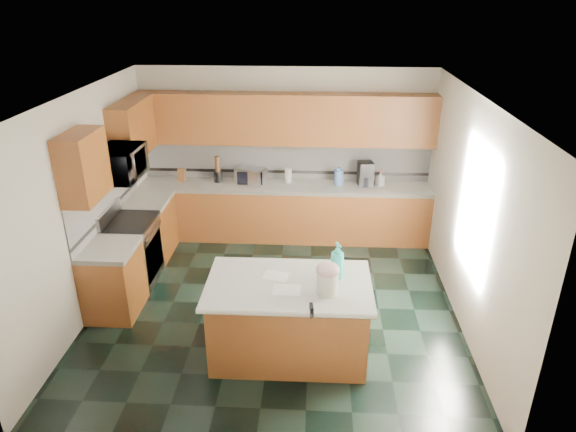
{
  "coord_description": "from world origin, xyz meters",
  "views": [
    {
      "loc": [
        0.49,
        -5.6,
        3.8
      ],
      "look_at": [
        0.15,
        0.35,
        1.12
      ],
      "focal_mm": 32.0,
      "sensor_mm": 36.0,
      "label": 1
    }
  ],
  "objects_px": {
    "island_base": "(289,321)",
    "soap_bottle_island": "(337,261)",
    "treat_jar": "(327,283)",
    "toaster_oven": "(251,175)",
    "coffee_maker": "(365,173)",
    "knife_block": "(182,175)",
    "island_top": "(289,285)"
  },
  "relations": [
    {
      "from": "treat_jar",
      "to": "coffee_maker",
      "type": "distance_m",
      "value": 3.25
    },
    {
      "from": "island_top",
      "to": "toaster_oven",
      "type": "distance_m",
      "value": 3.08
    },
    {
      "from": "knife_block",
      "to": "toaster_oven",
      "type": "height_order",
      "value": "toaster_oven"
    },
    {
      "from": "island_base",
      "to": "toaster_oven",
      "type": "height_order",
      "value": "toaster_oven"
    },
    {
      "from": "island_base",
      "to": "coffee_maker",
      "type": "xyz_separation_m",
      "value": [
        1.04,
        3.01,
        0.68
      ]
    },
    {
      "from": "knife_block",
      "to": "coffee_maker",
      "type": "relative_size",
      "value": 0.57
    },
    {
      "from": "island_base",
      "to": "coffee_maker",
      "type": "distance_m",
      "value": 3.25
    },
    {
      "from": "knife_block",
      "to": "toaster_oven",
      "type": "relative_size",
      "value": 0.49
    },
    {
      "from": "toaster_oven",
      "to": "coffee_maker",
      "type": "bearing_deg",
      "value": 25.15
    },
    {
      "from": "soap_bottle_island",
      "to": "treat_jar",
      "type": "bearing_deg",
      "value": -130.92
    },
    {
      "from": "knife_block",
      "to": "toaster_oven",
      "type": "xyz_separation_m",
      "value": [
        1.12,
        0.0,
        0.02
      ]
    },
    {
      "from": "island_base",
      "to": "treat_jar",
      "type": "distance_m",
      "value": 0.75
    },
    {
      "from": "island_base",
      "to": "island_top",
      "type": "bearing_deg",
      "value": -0.34
    },
    {
      "from": "island_top",
      "to": "toaster_oven",
      "type": "height_order",
      "value": "toaster_oven"
    },
    {
      "from": "island_base",
      "to": "toaster_oven",
      "type": "bearing_deg",
      "value": 104.18
    },
    {
      "from": "island_top",
      "to": "soap_bottle_island",
      "type": "bearing_deg",
      "value": 14.38
    },
    {
      "from": "soap_bottle_island",
      "to": "coffee_maker",
      "type": "bearing_deg",
      "value": 57.74
    },
    {
      "from": "island_top",
      "to": "treat_jar",
      "type": "distance_m",
      "value": 0.46
    },
    {
      "from": "treat_jar",
      "to": "soap_bottle_island",
      "type": "height_order",
      "value": "soap_bottle_island"
    },
    {
      "from": "coffee_maker",
      "to": "island_top",
      "type": "bearing_deg",
      "value": -117.03
    },
    {
      "from": "knife_block",
      "to": "coffee_maker",
      "type": "bearing_deg",
      "value": 1.3
    },
    {
      "from": "knife_block",
      "to": "toaster_oven",
      "type": "bearing_deg",
      "value": 0.71
    },
    {
      "from": "island_base",
      "to": "island_top",
      "type": "relative_size",
      "value": 0.94
    },
    {
      "from": "island_base",
      "to": "coffee_maker",
      "type": "height_order",
      "value": "coffee_maker"
    },
    {
      "from": "knife_block",
      "to": "island_top",
      "type": "bearing_deg",
      "value": -56.94
    },
    {
      "from": "island_base",
      "to": "soap_bottle_island",
      "type": "distance_m",
      "value": 0.87
    },
    {
      "from": "island_top",
      "to": "knife_block",
      "type": "xyz_separation_m",
      "value": [
        -1.89,
        2.98,
        0.14
      ]
    },
    {
      "from": "island_base",
      "to": "soap_bottle_island",
      "type": "height_order",
      "value": "soap_bottle_island"
    },
    {
      "from": "island_base",
      "to": "knife_block",
      "type": "distance_m",
      "value": 3.58
    },
    {
      "from": "toaster_oven",
      "to": "treat_jar",
      "type": "bearing_deg",
      "value": -45.36
    },
    {
      "from": "treat_jar",
      "to": "coffee_maker",
      "type": "height_order",
      "value": "coffee_maker"
    },
    {
      "from": "knife_block",
      "to": "coffee_maker",
      "type": "distance_m",
      "value": 2.93
    }
  ]
}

